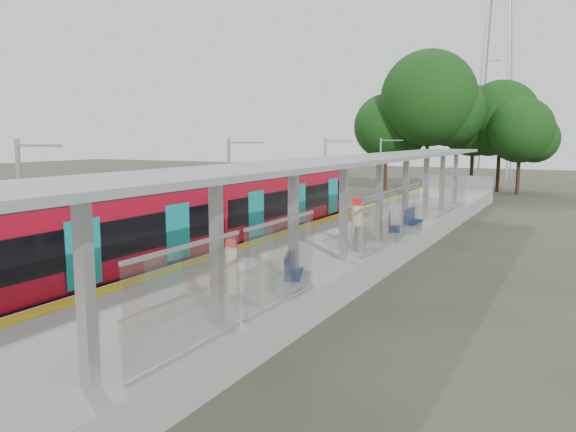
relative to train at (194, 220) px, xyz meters
The scene contains 15 objects.
trackbed 6.66m from the train, 90.01° to the left, with size 3.00×70.00×0.24m, color #59544C.
platform 7.95m from the train, 54.78° to the left, with size 6.00×50.00×1.00m, color gray.
tactile_strip 6.75m from the train, 73.00° to the left, with size 0.60×50.00×0.02m, color gold.
end_fence 31.65m from the train, 81.83° to the left, with size 6.00×0.10×1.20m, color #9EA0A5.
train is the anchor object (origin of this frame).
canopy 6.96m from the train, 22.75° to the left, with size 3.27×38.00×3.66m.
pylon 61.84m from the train, 86.63° to the left, with size 8.00×4.00×38.00m, color #9EA0A5, non-canonical shape.
tree_cluster 39.63m from the train, 86.28° to the left, with size 19.03×13.28×13.88m.
catenary_masts 5.71m from the train, 107.71° to the left, with size 2.08×48.16×5.40m.
bench_near 7.88m from the train, 31.76° to the right, with size 1.05×1.63×1.07m.
bench_mid 8.57m from the train, 36.70° to the left, with size 0.94×1.68×1.10m.
bench_far 10.35m from the train, 46.64° to the left, with size 0.51×1.65×1.13m.
info_pillar_near 7.56m from the train, 44.74° to the right, with size 0.35×0.35×1.57m.
info_pillar_far 6.73m from the train, 26.54° to the left, with size 0.45×0.45×1.99m.
litter_bin 6.89m from the train, 17.60° to the left, with size 0.48×0.48×0.99m, color #9EA0A5.
Camera 1 is at (9.61, -4.82, 5.45)m, focal length 35.00 mm.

